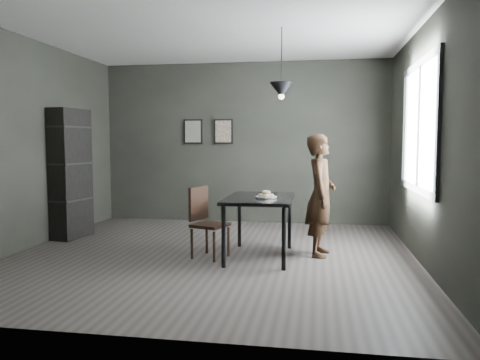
% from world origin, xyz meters
% --- Properties ---
extents(ground, '(5.00, 5.00, 0.00)m').
position_xyz_m(ground, '(0.00, 0.00, 0.00)').
color(ground, '#322E2B').
rests_on(ground, ground).
extents(back_wall, '(5.00, 0.10, 2.80)m').
position_xyz_m(back_wall, '(0.00, 2.50, 1.40)').
color(back_wall, black).
rests_on(back_wall, ground).
extents(ceiling, '(5.00, 5.00, 0.02)m').
position_xyz_m(ceiling, '(0.00, 0.00, 2.80)').
color(ceiling, silver).
rests_on(ceiling, ground).
extents(window_assembly, '(0.04, 1.96, 1.56)m').
position_xyz_m(window_assembly, '(2.47, 0.20, 1.60)').
color(window_assembly, white).
rests_on(window_assembly, ground).
extents(cafe_table, '(0.80, 1.20, 0.75)m').
position_xyz_m(cafe_table, '(0.60, 0.00, 0.67)').
color(cafe_table, black).
rests_on(cafe_table, ground).
extents(white_plate, '(0.23, 0.23, 0.01)m').
position_xyz_m(white_plate, '(0.69, -0.09, 0.76)').
color(white_plate, white).
rests_on(white_plate, cafe_table).
extents(donut_pile, '(0.20, 0.20, 0.08)m').
position_xyz_m(donut_pile, '(0.69, -0.09, 0.79)').
color(donut_pile, beige).
rests_on(donut_pile, white_plate).
extents(woman, '(0.41, 0.59, 1.52)m').
position_xyz_m(woman, '(1.34, 0.23, 0.76)').
color(woman, black).
rests_on(woman, ground).
extents(wood_chair, '(0.48, 0.48, 0.87)m').
position_xyz_m(wood_chair, '(-0.07, -0.09, 0.49)').
color(wood_chair, black).
rests_on(wood_chair, ground).
extents(shelf_unit, '(0.45, 0.68, 1.90)m').
position_xyz_m(shelf_unit, '(-2.32, 0.73, 0.95)').
color(shelf_unit, black).
rests_on(shelf_unit, ground).
extents(pendant_lamp, '(0.28, 0.28, 0.86)m').
position_xyz_m(pendant_lamp, '(0.85, 0.10, 2.05)').
color(pendant_lamp, black).
rests_on(pendant_lamp, ground).
extents(framed_print_left, '(0.34, 0.04, 0.44)m').
position_xyz_m(framed_print_left, '(-0.90, 2.47, 1.60)').
color(framed_print_left, black).
rests_on(framed_print_left, ground).
extents(framed_print_right, '(0.34, 0.04, 0.44)m').
position_xyz_m(framed_print_right, '(-0.35, 2.47, 1.60)').
color(framed_print_right, black).
rests_on(framed_print_right, ground).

